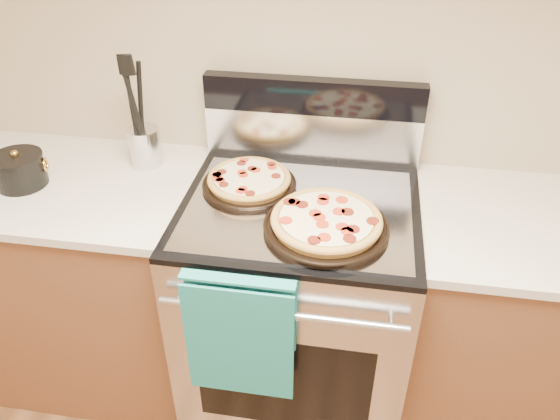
% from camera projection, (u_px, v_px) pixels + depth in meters
% --- Properties ---
extents(wall_back, '(4.00, 0.00, 4.00)m').
position_uv_depth(wall_back, '(317.00, 37.00, 1.79)').
color(wall_back, tan).
rests_on(wall_back, ground).
extents(range_body, '(0.76, 0.68, 0.90)m').
position_uv_depth(range_body, '(297.00, 310.00, 2.01)').
color(range_body, '#B7B7BC').
rests_on(range_body, ground).
extents(oven_window, '(0.56, 0.01, 0.40)m').
position_uv_depth(oven_window, '(283.00, 384.00, 1.74)').
color(oven_window, black).
rests_on(oven_window, range_body).
extents(cooktop, '(0.76, 0.68, 0.02)m').
position_uv_depth(cooktop, '(300.00, 207.00, 1.75)').
color(cooktop, black).
rests_on(cooktop, range_body).
extents(backsplash_lower, '(0.76, 0.06, 0.18)m').
position_uv_depth(backsplash_lower, '(312.00, 136.00, 1.94)').
color(backsplash_lower, silver).
rests_on(backsplash_lower, cooktop).
extents(backsplash_upper, '(0.76, 0.06, 0.12)m').
position_uv_depth(backsplash_upper, '(313.00, 96.00, 1.86)').
color(backsplash_upper, black).
rests_on(backsplash_upper, backsplash_lower).
extents(oven_handle, '(0.70, 0.03, 0.03)m').
position_uv_depth(oven_handle, '(281.00, 315.00, 1.51)').
color(oven_handle, silver).
rests_on(oven_handle, range_body).
extents(dish_towel, '(0.32, 0.05, 0.42)m').
position_uv_depth(dish_towel, '(240.00, 335.00, 1.58)').
color(dish_towel, teal).
rests_on(dish_towel, oven_handle).
extents(foil_sheet, '(0.70, 0.55, 0.01)m').
position_uv_depth(foil_sheet, '(299.00, 209.00, 1.72)').
color(foil_sheet, gray).
rests_on(foil_sheet, cooktop).
extents(cabinet_left, '(1.00, 0.62, 0.88)m').
position_uv_depth(cabinet_left, '(78.00, 281.00, 2.16)').
color(cabinet_left, brown).
rests_on(cabinet_left, ground).
extents(countertop_left, '(1.02, 0.64, 0.03)m').
position_uv_depth(countertop_left, '(51.00, 183.00, 1.90)').
color(countertop_left, beige).
rests_on(countertop_left, cabinet_left).
extents(cabinet_right, '(1.00, 0.62, 0.88)m').
position_uv_depth(cabinet_right, '(546.00, 335.00, 1.92)').
color(cabinet_right, brown).
rests_on(cabinet_right, ground).
extents(pepperoni_pizza_back, '(0.31, 0.31, 0.04)m').
position_uv_depth(pepperoni_pizza_back, '(249.00, 181.00, 1.81)').
color(pepperoni_pizza_back, '#AC7734').
rests_on(pepperoni_pizza_back, foil_sheet).
extents(pepperoni_pizza_front, '(0.43, 0.43, 0.05)m').
position_uv_depth(pepperoni_pizza_front, '(326.00, 223.00, 1.61)').
color(pepperoni_pizza_front, '#AC7734').
rests_on(pepperoni_pizza_front, foil_sheet).
extents(utensil_crock, '(0.14, 0.14, 0.14)m').
position_uv_depth(utensil_crock, '(145.00, 147.00, 1.94)').
color(utensil_crock, silver).
rests_on(utensil_crock, countertop_left).
extents(saucepan, '(0.21, 0.21, 0.10)m').
position_uv_depth(saucepan, '(20.00, 171.00, 1.83)').
color(saucepan, black).
rests_on(saucepan, countertop_left).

